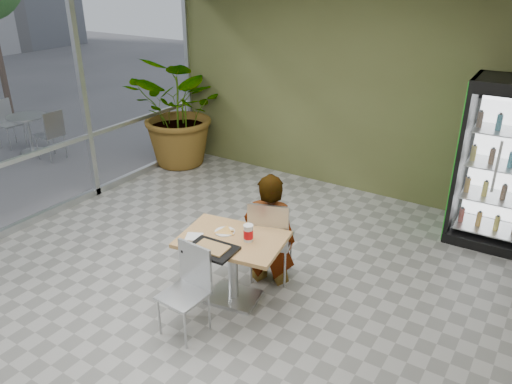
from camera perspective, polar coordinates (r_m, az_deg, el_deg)
ground at (r=5.54m, az=-6.07°, el=-11.61°), size 7.00×7.00×0.00m
room_envelope at (r=4.77m, az=-6.92°, el=4.07°), size 6.00×7.00×3.20m
storefront_frame at (r=7.00m, az=-26.58°, el=8.33°), size 0.10×7.00×3.20m
dining_table at (r=5.16m, az=-2.68°, el=-7.28°), size 1.15×0.89×0.75m
chair_far at (r=5.42m, az=1.59°, el=-4.97°), size 0.56×0.56×1.00m
chair_near at (r=4.83m, az=-7.64°, el=-10.17°), size 0.42×0.42×0.89m
seated_woman at (r=5.52m, az=1.54°, el=-5.53°), size 0.67×0.54×1.58m
pizza_plate at (r=5.14m, az=-3.59°, el=-4.45°), size 0.29×0.24×0.03m
soda_cup at (r=4.95m, az=-0.88°, el=-4.74°), size 0.10×0.10×0.18m
napkin_stack at (r=5.07m, az=-7.10°, el=-5.15°), size 0.22×0.22×0.02m
cafeteria_tray at (r=4.84m, az=-5.12°, el=-6.57°), size 0.49×0.37×0.03m
beverage_fridge at (r=6.74m, az=26.11°, el=2.79°), size 0.97×0.75×2.08m
potted_plant at (r=8.72m, az=-8.43°, el=9.12°), size 1.83×1.61×1.93m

